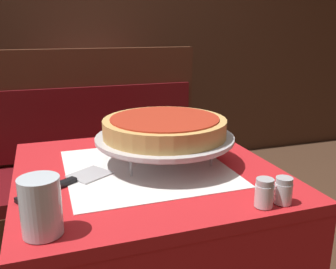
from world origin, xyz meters
TOP-DOWN VIEW (x-y plane):
  - dining_table_front at (0.00, 0.00)m, footprint 0.72×0.72m
  - dining_table_rear at (0.09, 1.59)m, footprint 0.62×0.62m
  - booth_bench at (-0.18, 0.82)m, footprint 1.46×0.53m
  - back_wall_panel at (0.00, 2.01)m, footprint 6.00×0.04m
  - pizza_pan_stand at (0.06, 0.02)m, footprint 0.40×0.40m
  - deep_dish_pizza at (0.06, 0.02)m, footprint 0.36×0.36m
  - pizza_server at (-0.22, -0.05)m, footprint 0.25×0.19m
  - water_glass_near at (-0.29, -0.28)m, footprint 0.08×0.08m
  - salt_shaker at (0.18, -0.32)m, footprint 0.04×0.04m
  - pepper_shaker at (0.23, -0.32)m, footprint 0.04×0.04m
  - napkin_holder at (0.04, 0.32)m, footprint 0.10×0.05m
  - condiment_caddy at (0.15, 1.50)m, footprint 0.13×0.13m

SIDE VIEW (x-z plane):
  - booth_bench at x=-0.18m, z-range -0.21..0.81m
  - dining_table_front at x=0.00m, z-range 0.26..1.00m
  - dining_table_rear at x=0.09m, z-range 0.26..1.01m
  - pizza_server at x=-0.22m, z-range 0.74..0.75m
  - pepper_shaker at x=0.23m, z-range 0.74..0.80m
  - salt_shaker at x=0.18m, z-range 0.74..0.80m
  - napkin_holder at x=0.04m, z-range 0.74..0.83m
  - condiment_caddy at x=0.15m, z-range 0.70..0.87m
  - water_glass_near at x=-0.29m, z-range 0.74..0.86m
  - pizza_pan_stand at x=0.06m, z-range 0.77..0.85m
  - deep_dish_pizza at x=0.06m, z-range 0.82..0.88m
  - back_wall_panel at x=0.00m, z-range 0.00..2.40m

